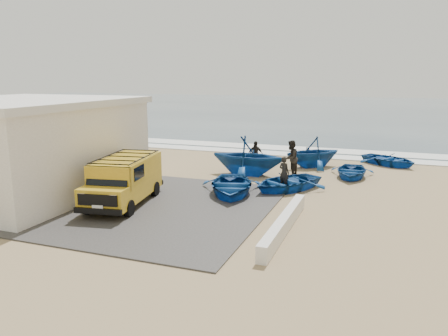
% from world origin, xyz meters
% --- Properties ---
extents(ground, '(160.00, 160.00, 0.00)m').
position_xyz_m(ground, '(0.00, 0.00, 0.00)').
color(ground, '#9E855C').
extents(slab, '(12.00, 10.00, 0.05)m').
position_xyz_m(slab, '(-2.00, -2.00, 0.03)').
color(slab, '#413E3B').
rests_on(slab, ground).
extents(ocean, '(180.00, 88.00, 0.01)m').
position_xyz_m(ocean, '(0.00, 56.00, 0.00)').
color(ocean, '#385166').
rests_on(ocean, ground).
extents(surf_line, '(180.00, 1.60, 0.06)m').
position_xyz_m(surf_line, '(0.00, 12.00, 0.03)').
color(surf_line, white).
rests_on(surf_line, ground).
extents(surf_wash, '(180.00, 2.20, 0.04)m').
position_xyz_m(surf_wash, '(0.00, 14.50, 0.02)').
color(surf_wash, white).
rests_on(surf_wash, ground).
extents(building, '(8.40, 9.40, 4.30)m').
position_xyz_m(building, '(-7.50, -2.00, 2.16)').
color(building, white).
rests_on(building, ground).
extents(parapet, '(0.35, 6.00, 0.55)m').
position_xyz_m(parapet, '(5.00, -3.00, 0.28)').
color(parapet, silver).
rests_on(parapet, ground).
extents(van, '(2.62, 4.98, 2.03)m').
position_xyz_m(van, '(-2.04, -2.07, 1.09)').
color(van, gold).
rests_on(van, ground).
extents(boat_near_left, '(3.95, 4.71, 0.84)m').
position_xyz_m(boat_near_left, '(1.65, 0.91, 0.42)').
color(boat_near_left, '#12468F').
rests_on(boat_near_left, ground).
extents(boat_near_right, '(4.28, 4.61, 0.78)m').
position_xyz_m(boat_near_right, '(3.85, 2.56, 0.39)').
color(boat_near_right, '#12468F').
rests_on(boat_near_right, ground).
extents(boat_mid_left, '(4.23, 3.71, 2.14)m').
position_xyz_m(boat_mid_left, '(1.18, 5.01, 1.07)').
color(boat_mid_left, '#12468F').
rests_on(boat_mid_left, ground).
extents(boat_mid_right, '(2.34, 3.26, 0.67)m').
position_xyz_m(boat_mid_right, '(6.53, 6.36, 0.34)').
color(boat_mid_right, '#12468F').
rests_on(boat_mid_right, ground).
extents(boat_far_left, '(4.57, 4.53, 1.82)m').
position_xyz_m(boat_far_left, '(4.15, 8.39, 0.91)').
color(boat_far_left, '#12468F').
rests_on(boat_far_left, ground).
extents(boat_far_right, '(4.24, 4.02, 0.71)m').
position_xyz_m(boat_far_right, '(8.42, 10.49, 0.36)').
color(boat_far_right, '#12468F').
rests_on(boat_far_right, ground).
extents(fisherman_front, '(0.68, 0.58, 1.56)m').
position_xyz_m(fisherman_front, '(3.68, 2.82, 0.78)').
color(fisherman_front, black).
rests_on(fisherman_front, ground).
extents(fisherman_middle, '(0.90, 1.07, 1.93)m').
position_xyz_m(fisherman_middle, '(3.40, 5.70, 0.96)').
color(fisherman_middle, black).
rests_on(fisherman_middle, ground).
extents(fisherman_back, '(1.00, 0.82, 1.59)m').
position_xyz_m(fisherman_back, '(1.02, 6.95, 0.80)').
color(fisherman_back, black).
rests_on(fisherman_back, ground).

